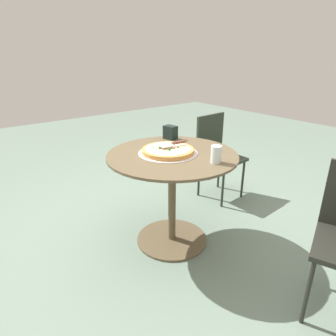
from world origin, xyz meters
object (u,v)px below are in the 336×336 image
at_px(pizza_server, 173,144).
at_px(napkin_dispenser, 170,132).
at_px(patio_table, 172,181).
at_px(pizza_on_tray, 168,151).
at_px(drinking_cup, 216,154).
at_px(patio_chair_far, 217,151).

height_order(pizza_server, napkin_dispenser, napkin_dispenser).
relative_size(patio_table, pizza_on_tray, 2.20).
bearing_deg(pizza_server, drinking_cup, 102.15).
distance_m(patio_table, drinking_cup, 0.44).
bearing_deg(drinking_cup, pizza_server, -77.85).
xyz_separation_m(pizza_server, patio_chair_far, (-0.85, -0.33, -0.31)).
relative_size(patio_table, napkin_dispenser, 8.48).
bearing_deg(patio_table, pizza_on_tray, -61.30).
bearing_deg(patio_table, drinking_cup, 109.27).
distance_m(drinking_cup, napkin_dispenser, 0.65).
distance_m(patio_table, patio_chair_far, 0.96).
bearing_deg(drinking_cup, pizza_on_tray, -69.88).
bearing_deg(napkin_dispenser, drinking_cup, 159.64).
height_order(patio_table, pizza_server, pizza_server).
xyz_separation_m(drinking_cup, patio_chair_far, (-0.78, -0.69, -0.31)).
bearing_deg(pizza_on_tray, drinking_cup, 110.12).
distance_m(patio_table, pizza_on_tray, 0.24).
bearing_deg(drinking_cup, patio_table, -70.73).
distance_m(pizza_server, drinking_cup, 0.37).
bearing_deg(drinking_cup, patio_chair_far, -138.46).
bearing_deg(napkin_dispenser, pizza_server, 134.59).
xyz_separation_m(pizza_server, napkin_dispenser, (-0.20, -0.27, -0.00)).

